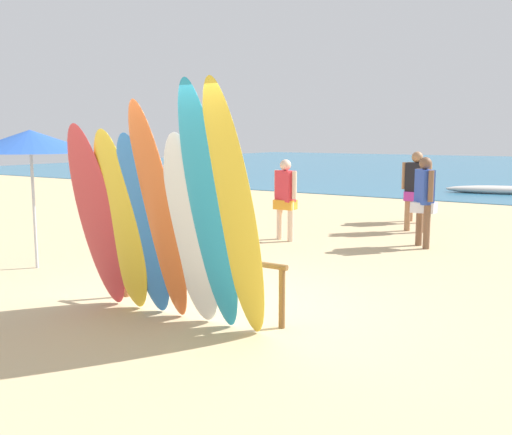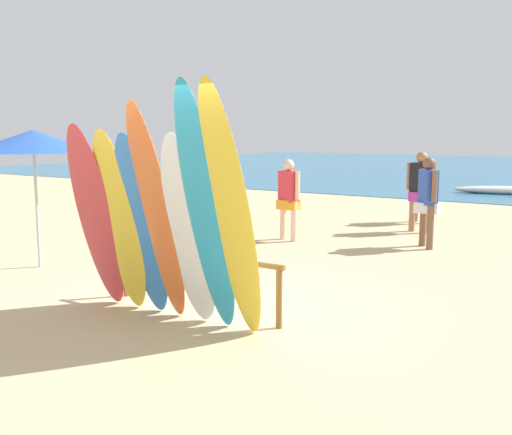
# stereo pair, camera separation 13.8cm
# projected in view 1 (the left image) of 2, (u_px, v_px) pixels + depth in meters

# --- Properties ---
(ground) EXTENTS (60.00, 60.00, 0.00)m
(ground) POSITION_uv_depth(u_px,v_px,m) (466.00, 199.00, 18.51)
(ground) COLOR tan
(surfboard_rack) EXTENTS (2.40, 0.07, 0.70)m
(surfboard_rack) POSITION_uv_depth(u_px,v_px,m) (197.00, 267.00, 6.70)
(surfboard_rack) COLOR brown
(surfboard_rack) RESTS_ON ground
(surfboard_red_0) EXTENTS (0.59, 0.67, 2.18)m
(surfboard_red_0) POSITION_uv_depth(u_px,v_px,m) (97.00, 218.00, 6.68)
(surfboard_red_0) COLOR #D13D42
(surfboard_red_0) RESTS_ON ground
(surfboard_yellow_1) EXTENTS (0.57, 0.60, 2.12)m
(surfboard_yellow_1) POSITION_uv_depth(u_px,v_px,m) (121.00, 223.00, 6.53)
(surfboard_yellow_1) COLOR yellow
(surfboard_yellow_1) RESTS_ON ground
(surfboard_blue_2) EXTENTS (0.55, 0.60, 2.08)m
(surfboard_blue_2) POSITION_uv_depth(u_px,v_px,m) (144.00, 227.00, 6.38)
(surfboard_blue_2) COLOR #337AD1
(surfboard_blue_2) RESTS_ON ground
(surfboard_orange_3) EXTENTS (0.56, 0.76, 2.42)m
(surfboard_orange_3) POSITION_uv_depth(u_px,v_px,m) (159.00, 214.00, 6.16)
(surfboard_orange_3) COLOR orange
(surfboard_orange_3) RESTS_ON ground
(surfboard_white_4) EXTENTS (0.60, 0.69, 2.09)m
(surfboard_white_4) POSITION_uv_depth(u_px,v_px,m) (192.00, 232.00, 6.00)
(surfboard_white_4) COLOR white
(surfboard_white_4) RESTS_ON ground
(surfboard_teal_5) EXTENTS (0.47, 0.80, 2.58)m
(surfboard_teal_5) POSITION_uv_depth(u_px,v_px,m) (209.00, 212.00, 5.74)
(surfboard_teal_5) COLOR #289EC6
(surfboard_teal_5) RESTS_ON ground
(surfboard_yellow_6) EXTENTS (0.54, 0.81, 2.58)m
(surfboard_yellow_6) POSITION_uv_depth(u_px,v_px,m) (235.00, 214.00, 5.56)
(surfboard_yellow_6) COLOR yellow
(surfboard_yellow_6) RESTS_ON ground
(beachgoer_strolling) EXTENTS (0.44, 0.50, 1.65)m
(beachgoer_strolling) POSITION_uv_depth(u_px,v_px,m) (424.00, 196.00, 10.47)
(beachgoer_strolling) COLOR brown
(beachgoer_strolling) RESTS_ON ground
(beachgoer_near_rack) EXTENTS (0.53, 0.40, 1.62)m
(beachgoer_near_rack) POSITION_uv_depth(u_px,v_px,m) (416.00, 182.00, 13.50)
(beachgoer_near_rack) COLOR #9E704C
(beachgoer_near_rack) RESTS_ON ground
(beachgoer_by_water) EXTENTS (0.57, 0.32, 1.58)m
(beachgoer_by_water) POSITION_uv_depth(u_px,v_px,m) (285.00, 194.00, 11.16)
(beachgoer_by_water) COLOR beige
(beachgoer_by_water) RESTS_ON ground
(beachgoer_midbeach) EXTENTS (0.64, 0.27, 1.70)m
(beachgoer_midbeach) POSITION_uv_depth(u_px,v_px,m) (416.00, 186.00, 12.16)
(beachgoer_midbeach) COLOR #9E704C
(beachgoer_midbeach) RESTS_ON ground
(beachgoer_photographing) EXTENTS (0.39, 0.57, 1.51)m
(beachgoer_photographing) POSITION_uv_depth(u_px,v_px,m) (222.00, 212.00, 8.88)
(beachgoer_photographing) COLOR #9E704C
(beachgoer_photographing) RESTS_ON ground
(beach_chair_red) EXTENTS (0.61, 0.74, 0.83)m
(beach_chair_red) POSITION_uv_depth(u_px,v_px,m) (183.00, 228.00, 10.02)
(beach_chair_red) COLOR #B7B7BC
(beach_chair_red) RESTS_ON ground
(beach_umbrella) EXTENTS (1.93, 1.93, 2.12)m
(beach_umbrella) POSITION_uv_depth(u_px,v_px,m) (30.00, 141.00, 8.68)
(beach_umbrella) COLOR silver
(beach_umbrella) RESTS_ON ground
(distant_boat) EXTENTS (3.90, 1.56, 0.31)m
(distant_boat) POSITION_uv_depth(u_px,v_px,m) (504.00, 190.00, 19.94)
(distant_boat) COLOR silver
(distant_boat) RESTS_ON ground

